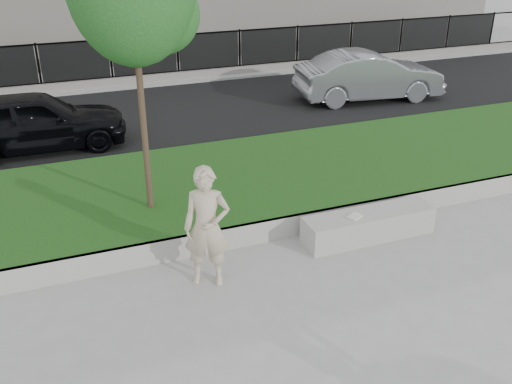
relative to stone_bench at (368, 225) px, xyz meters
name	(u,v)px	position (x,y,z in m)	size (l,w,h in m)	color
ground	(274,277)	(-1.99, -0.53, -0.24)	(90.00, 90.00, 0.00)	gray
grass_bank	(214,188)	(-1.99, 2.47, -0.04)	(34.00, 4.00, 0.40)	black
grass_kerb	(250,234)	(-1.99, 0.51, -0.04)	(34.00, 0.08, 0.40)	#999790
street	(155,116)	(-1.99, 7.97, -0.22)	(34.00, 7.00, 0.04)	black
far_pavement	(127,78)	(-1.99, 12.47, -0.18)	(34.00, 3.00, 0.12)	gray
iron_fence	(131,70)	(-1.99, 11.47, 0.30)	(32.00, 0.30, 1.50)	slate
stone_bench	(368,225)	(0.00, 0.00, 0.00)	(2.34, 0.58, 0.48)	#999790
man	(207,227)	(-2.95, -0.28, 0.70)	(0.68, 0.45, 1.87)	#C4B497
book	(355,217)	(-0.32, -0.06, 0.25)	(0.25, 0.18, 0.03)	beige
car_dark	(35,121)	(-5.11, 6.42, 0.50)	(1.66, 4.12, 1.41)	black
car_silver	(369,76)	(4.39, 7.21, 0.52)	(1.53, 4.37, 1.44)	gray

